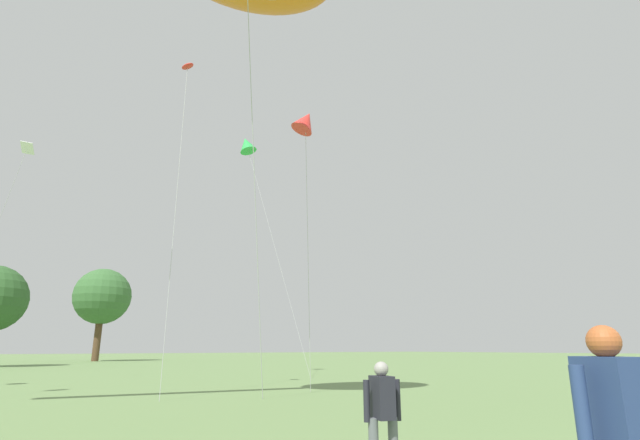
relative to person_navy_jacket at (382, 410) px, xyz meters
name	(u,v)px	position (x,y,z in m)	size (l,w,h in m)	color
person_navy_jacket	(382,410)	(0.00, 0.00, 0.00)	(0.48, 0.40, 1.40)	slate
person_dark_jacket	(618,435)	(-0.67, -3.06, 0.19)	(0.59, 0.50, 1.72)	#473828
small_kite_delta_white	(21,165)	(-3.71, 21.48, 9.43)	(2.22, 2.88, 11.41)	white
small_kite_box_yellow	(305,122)	(5.23, 9.68, 9.51)	(1.57, 1.44, 10.90)	red
small_kite_triangle_green	(187,77)	(1.02, 11.91, 11.15)	(0.76, 1.84, 12.62)	red
small_kite_tiny_distant	(247,145)	(8.09, 20.78, 13.32)	(2.99, 5.14, 14.77)	green
tree_oak_left	(102,297)	(8.09, 59.69, 6.96)	(6.87, 6.87, 11.26)	#513823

